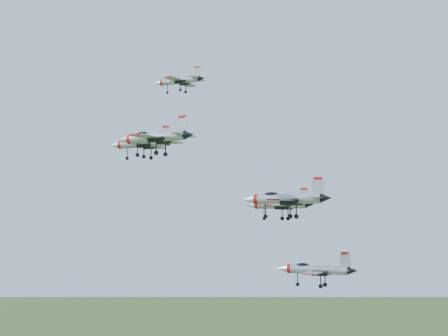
% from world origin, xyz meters
% --- Properties ---
extents(jet_lead, '(11.19, 9.20, 3.00)m').
position_xyz_m(jet_lead, '(-12.34, 7.78, 148.69)').
color(jet_lead, '#9FA4AB').
extents(jet_left_high, '(13.71, 11.32, 3.67)m').
position_xyz_m(jet_left_high, '(-14.33, -1.36, 135.68)').
color(jet_left_high, '#9FA4AB').
extents(jet_right_high, '(12.36, 10.14, 3.32)m').
position_xyz_m(jet_right_high, '(2.46, -22.42, 133.23)').
color(jet_right_high, '#9FA4AB').
extents(jet_left_low, '(13.02, 10.75, 3.48)m').
position_xyz_m(jet_left_low, '(8.40, 7.33, 124.73)').
color(jet_left_low, '#9FA4AB').
extents(jet_right_low, '(13.54, 11.10, 3.63)m').
position_xyz_m(jet_right_low, '(16.68, -10.54, 125.05)').
color(jet_right_low, '#9FA4AB').
extents(jet_trail, '(12.21, 10.06, 3.27)m').
position_xyz_m(jet_trail, '(19.41, -5.81, 114.93)').
color(jet_trail, '#9FA4AB').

